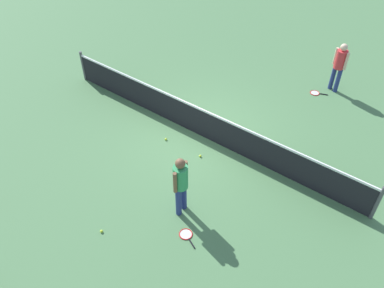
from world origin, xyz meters
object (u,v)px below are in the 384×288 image
at_px(player_near_side, 181,182).
at_px(tennis_ball_near_player, 200,156).
at_px(player_far_side, 340,64).
at_px(tennis_ball_by_net, 101,231).
at_px(tennis_racket_far_player, 316,93).
at_px(tennis_ball_midcourt, 166,139).
at_px(tennis_racket_near_player, 186,235).

distance_m(player_near_side, tennis_ball_near_player, 2.17).
height_order(player_far_side, tennis_ball_by_net, player_far_side).
bearing_deg(player_far_side, tennis_racket_far_player, -123.78).
bearing_deg(tennis_ball_midcourt, tennis_racket_far_player, 63.05).
bearing_deg(tennis_racket_far_player, tennis_ball_near_player, -104.60).
xyz_separation_m(player_near_side, tennis_racket_near_player, (0.54, -0.50, -1.00)).
relative_size(player_near_side, tennis_ball_near_player, 25.76).
bearing_deg(tennis_ball_midcourt, player_near_side, -41.74).
bearing_deg(tennis_ball_near_player, player_far_side, 73.22).
bearing_deg(tennis_ball_near_player, tennis_ball_midcourt, -178.30).
xyz_separation_m(player_near_side, player_far_side, (0.87, 7.14, 0.00)).
relative_size(player_far_side, tennis_ball_near_player, 25.76).
relative_size(tennis_racket_far_player, tennis_ball_midcourt, 9.18).
distance_m(player_near_side, tennis_racket_near_player, 1.24).
bearing_deg(tennis_ball_by_net, tennis_ball_near_player, 84.59).
height_order(player_far_side, tennis_racket_far_player, player_far_side).
bearing_deg(tennis_ball_midcourt, tennis_racket_near_player, -42.00).
bearing_deg(player_far_side, tennis_ball_near_player, -106.78).
relative_size(player_far_side, tennis_racket_far_player, 2.80).
xyz_separation_m(tennis_ball_near_player, tennis_ball_by_net, (-0.32, -3.39, 0.00)).
xyz_separation_m(player_near_side, tennis_ball_by_net, (-1.07, -1.61, -0.98)).
distance_m(tennis_ball_near_player, tennis_ball_midcourt, 1.21).
relative_size(tennis_racket_far_player, tennis_ball_by_net, 9.18).
bearing_deg(tennis_racket_far_player, tennis_racket_near_player, -89.76).
bearing_deg(tennis_racket_near_player, tennis_ball_by_net, -145.42).
xyz_separation_m(player_far_side, tennis_ball_midcourt, (-2.83, -5.39, -0.98)).
bearing_deg(player_far_side, player_near_side, -96.94).
height_order(player_near_side, tennis_ball_near_player, player_near_side).
bearing_deg(tennis_ball_near_player, tennis_racket_far_player, 75.40).
distance_m(player_near_side, player_far_side, 7.20).
relative_size(tennis_racket_near_player, tennis_racket_far_player, 0.99).
relative_size(player_near_side, tennis_racket_far_player, 2.80).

